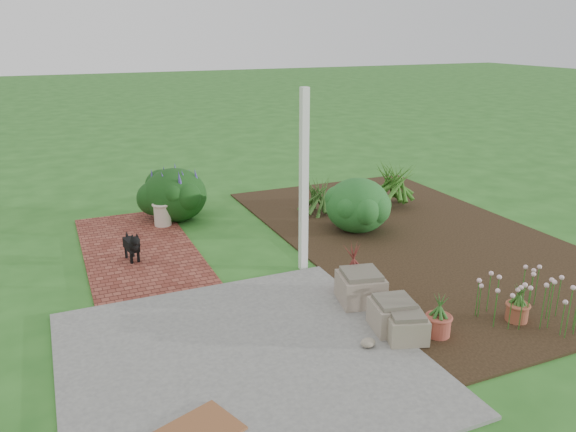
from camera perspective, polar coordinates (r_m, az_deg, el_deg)
name	(u,v)px	position (r m, az deg, el deg)	size (l,w,h in m)	color
ground	(286,275)	(7.71, -0.18, -5.99)	(80.00, 80.00, 0.00)	#275F1E
concrete_patio	(242,359)	(5.87, -4.75, -14.30)	(3.50, 3.50, 0.04)	slate
brick_path	(138,248)	(8.86, -14.95, -3.20)	(1.60, 3.50, 0.04)	maroon
garden_bed	(416,237)	(9.29, 12.88, -2.04)	(4.00, 7.00, 0.03)	black
veranda_post	(304,182)	(7.49, 1.62, 3.43)	(0.10, 0.10, 2.50)	white
stone_trough_near	(393,316)	(6.38, 10.65, -9.93)	(0.46, 0.46, 0.31)	gray
stone_trough_mid	(406,327)	(6.22, 11.87, -10.98)	(0.41, 0.41, 0.27)	gray
stone_trough_far	(361,289)	(6.89, 7.38, -7.33)	(0.51, 0.51, 0.34)	#736855
black_dog	(132,244)	(8.26, -15.56, -2.80)	(0.20, 0.49, 0.42)	black
cream_ceramic_urn	(162,214)	(9.68, -12.64, 0.16)	(0.28, 0.28, 0.38)	beige
evergreen_shrub	(358,204)	(9.25, 7.10, 1.24)	(1.06, 1.06, 0.90)	#124317
agapanthus_clump_back	(394,180)	(10.62, 10.70, 3.66)	(1.14, 1.14, 1.02)	#194313
agapanthus_clump_front	(317,193)	(10.05, 2.96, 2.35)	(0.86, 0.86, 0.76)	#0C3613
pink_flower_patch	(531,297)	(6.89, 23.44, -7.60)	(0.98, 0.98, 0.63)	#113D0F
terracotta_pot_bronze	(353,283)	(7.13, 6.58, -6.76)	(0.34, 0.34, 0.28)	#B04C3B
terracotta_pot_small_left	(517,312)	(6.98, 22.25, -9.03)	(0.25, 0.25, 0.20)	brown
terracotta_pot_small_right	(438,325)	(6.40, 15.00, -10.69)	(0.27, 0.27, 0.23)	#9D4435
purple_flowering_bush	(175,193)	(9.99, -11.43, 2.26)	(1.11, 1.11, 0.94)	black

